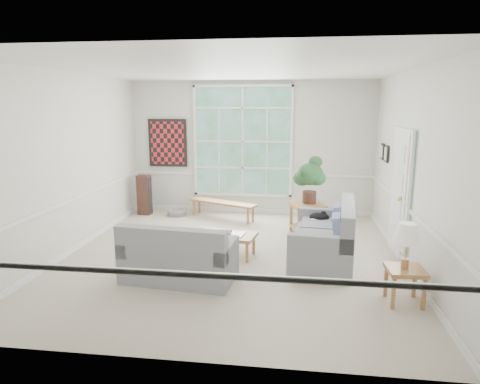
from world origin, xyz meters
name	(u,v)px	position (x,y,z in m)	size (l,w,h in m)	color
floor	(232,256)	(0.00, 0.00, -0.01)	(5.50, 6.00, 0.01)	#B8AC99
ceiling	(232,69)	(0.00, 0.00, 3.00)	(5.50, 6.00, 0.02)	white
wall_back	(252,148)	(0.00, 3.00, 1.50)	(5.50, 0.02, 3.00)	silver
wall_front	(184,213)	(0.00, -3.00, 1.50)	(5.50, 0.02, 3.00)	silver
wall_left	(70,164)	(-2.75, 0.00, 1.50)	(0.02, 6.00, 3.00)	silver
wall_right	(412,170)	(2.75, 0.00, 1.50)	(0.02, 6.00, 3.00)	silver
window_back	(243,142)	(-0.20, 2.96, 1.65)	(2.30, 0.08, 2.40)	white
entry_door	(398,191)	(2.71, 0.60, 1.05)	(0.08, 0.90, 2.10)	white
door_sidelight	(408,193)	(2.71, -0.03, 1.15)	(0.08, 0.26, 1.90)	white
wall_art	(168,143)	(-1.95, 2.95, 1.60)	(0.90, 0.06, 1.10)	maroon
wall_frame_near	(386,154)	(2.71, 1.75, 1.55)	(0.04, 0.26, 0.32)	black
wall_frame_far	(382,152)	(2.71, 2.15, 1.55)	(0.04, 0.26, 0.32)	black
loveseat_right	(323,232)	(1.46, -0.04, 0.48)	(0.92, 1.78, 0.96)	gray
loveseat_front	(179,251)	(-0.61, -1.04, 0.42)	(1.56, 0.81, 0.85)	gray
coffee_table	(225,244)	(-0.13, 0.03, 0.19)	(1.01, 0.55, 0.38)	#A7713D
pewter_bowl	(225,233)	(-0.11, -0.04, 0.41)	(0.30, 0.30, 0.07)	gray
window_bench	(222,210)	(-0.57, 2.36, 0.19)	(1.62, 0.31, 0.38)	#A7713D
end_table	(307,219)	(1.25, 1.44, 0.30)	(0.61, 0.61, 0.61)	#A7713D
houseplant	(310,179)	(1.28, 1.47, 1.07)	(0.54, 0.54, 0.92)	#265229
side_table	(404,286)	(2.40, -1.41, 0.23)	(0.45, 0.45, 0.46)	#A7713D
table_lamp	(406,246)	(2.38, -1.42, 0.75)	(0.34, 0.34, 0.58)	white
pet_bed	(177,212)	(-1.64, 2.49, 0.06)	(0.44, 0.44, 0.13)	slate
floor_speaker	(144,195)	(-2.40, 2.49, 0.45)	(0.28, 0.22, 0.91)	#3D231A
cat	(319,216)	(1.43, 0.60, 0.57)	(0.34, 0.24, 0.16)	black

